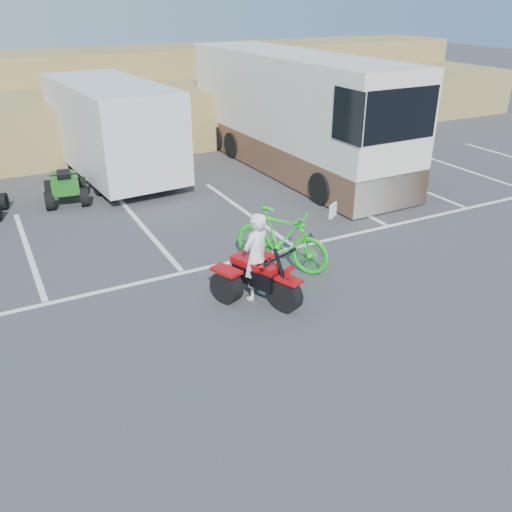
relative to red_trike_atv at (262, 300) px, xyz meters
name	(u,v)px	position (x,y,z in m)	size (l,w,h in m)	color
ground	(233,330)	(-0.93, -0.69, 0.00)	(100.00, 100.00, 0.00)	#3D3D40
parking_stripes	(193,236)	(-0.06, 3.38, 0.00)	(28.00, 5.16, 0.01)	white
grass_embankment	(61,102)	(-0.93, 14.80, 1.42)	(40.00, 8.50, 3.10)	olive
red_trike_atv	(262,300)	(0.00, 0.00, 0.00)	(1.23, 1.65, 1.07)	#9F090C
rider	(256,257)	(-0.05, 0.14, 0.85)	(0.62, 0.41, 1.70)	white
green_dirt_bike	(281,239)	(1.00, 1.03, 0.64)	(0.60, 2.14, 1.29)	#14BF19
cargo_trailer	(111,126)	(-0.40, 9.03, 1.55)	(2.97, 6.32, 2.86)	silver
rv_motorhome	(293,120)	(5.01, 7.29, 1.53)	(2.69, 9.88, 3.53)	silver
quad_atv_green	(68,202)	(-2.24, 7.22, 0.00)	(1.11, 1.49, 0.97)	#166016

